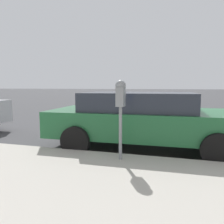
# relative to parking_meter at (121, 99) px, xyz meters

# --- Properties ---
(ground_plane) EXTENTS (220.00, 220.00, 0.00)m
(ground_plane) POSITION_rel_parking_meter_xyz_m (2.53, -0.92, -1.25)
(ground_plane) COLOR #424244
(parking_meter) EXTENTS (0.21, 0.19, 1.44)m
(parking_meter) POSITION_rel_parking_meter_xyz_m (0.00, 0.00, 0.00)
(parking_meter) COLOR gray
(parking_meter) RESTS_ON sidewalk
(car_green) EXTENTS (2.15, 4.57, 1.34)m
(car_green) POSITION_rel_parking_meter_xyz_m (1.38, -0.26, -0.52)
(car_green) COLOR #1E5B33
(car_green) RESTS_ON ground_plane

